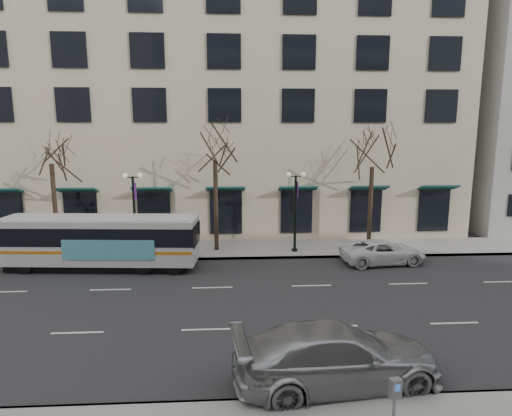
{
  "coord_description": "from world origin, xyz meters",
  "views": [
    {
      "loc": [
        1.04,
        -18.08,
        7.64
      ],
      "look_at": [
        2.2,
        2.42,
        4.0
      ],
      "focal_mm": 30.0,
      "sensor_mm": 36.0,
      "label": 1
    }
  ],
  "objects": [
    {
      "name": "ground",
      "position": [
        0.0,
        0.0,
        0.0
      ],
      "size": [
        160.0,
        160.0,
        0.0
      ],
      "primitive_type": "plane",
      "color": "black",
      "rests_on": "ground"
    },
    {
      "name": "sidewalk_far",
      "position": [
        5.0,
        9.0,
        0.07
      ],
      "size": [
        80.0,
        4.0,
        0.15
      ],
      "primitive_type": "cube",
      "color": "gray",
      "rests_on": "ground"
    },
    {
      "name": "building_hotel",
      "position": [
        -2.0,
        21.0,
        12.0
      ],
      "size": [
        40.0,
        20.0,
        24.0
      ],
      "primitive_type": "cube",
      "color": "#BCA790",
      "rests_on": "ground"
    },
    {
      "name": "tree_far_left",
      "position": [
        -10.0,
        8.8,
        6.7
      ],
      "size": [
        3.6,
        3.6,
        8.34
      ],
      "color": "black",
      "rests_on": "ground"
    },
    {
      "name": "tree_far_mid",
      "position": [
        0.0,
        8.8,
        6.91
      ],
      "size": [
        3.6,
        3.6,
        8.55
      ],
      "color": "black",
      "rests_on": "ground"
    },
    {
      "name": "tree_far_right",
      "position": [
        10.0,
        8.8,
        6.42
      ],
      "size": [
        3.6,
        3.6,
        8.06
      ],
      "color": "black",
      "rests_on": "ground"
    },
    {
      "name": "lamp_post_left",
      "position": [
        -4.99,
        8.2,
        2.94
      ],
      "size": [
        1.22,
        0.45,
        5.21
      ],
      "color": "black",
      "rests_on": "ground"
    },
    {
      "name": "lamp_post_right",
      "position": [
        5.01,
        8.2,
        2.94
      ],
      "size": [
        1.22,
        0.45,
        5.21
      ],
      "color": "black",
      "rests_on": "ground"
    },
    {
      "name": "city_bus",
      "position": [
        -6.39,
        5.79,
        1.63
      ],
      "size": [
        11.15,
        3.22,
        2.98
      ],
      "rotation": [
        0.0,
        0.0,
        -0.07
      ],
      "color": "silver",
      "rests_on": "ground"
    },
    {
      "name": "silver_car",
      "position": [
        4.18,
        -6.2,
        0.93
      ],
      "size": [
        6.65,
        3.31,
        1.86
      ],
      "primitive_type": "imported",
      "rotation": [
        0.0,
        0.0,
        1.68
      ],
      "color": "#9B9EA2",
      "rests_on": "ground"
    },
    {
      "name": "white_pickup",
      "position": [
        9.89,
        5.84,
        0.69
      ],
      "size": [
        5.15,
        2.79,
        1.37
      ],
      "primitive_type": "imported",
      "rotation": [
        0.0,
        0.0,
        1.68
      ],
      "color": "white",
      "rests_on": "ground"
    },
    {
      "name": "pay_station",
      "position": [
        5.13,
        -8.42,
        1.12
      ],
      "size": [
        0.32,
        0.23,
        1.34
      ],
      "rotation": [
        0.0,
        0.0,
        0.18
      ],
      "color": "slate",
      "rests_on": "sidewalk_near"
    }
  ]
}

